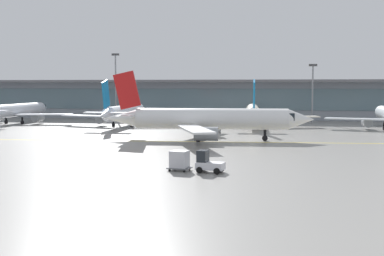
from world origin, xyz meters
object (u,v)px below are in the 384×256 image
object	(u,v)px
gate_airplane_1	(17,111)
taxiing_regional_jet	(209,119)
gate_airplane_2	(124,112)
apron_light_mast_1	(116,84)
baggage_tug	(208,163)
cargo_dolly_lead	(179,160)
gate_airplane_3	(253,113)
apron_light_mast_2	(313,90)

from	to	relation	value
gate_airplane_1	taxiing_regional_jet	size ratio (longest dim) A/B	0.89
gate_airplane_2	apron_light_mast_1	xyz separation A→B (m)	(-7.76, 18.31, 5.83)
baggage_tug	apron_light_mast_1	xyz separation A→B (m)	(-31.92, 69.64, 7.72)
baggage_tug	taxiing_regional_jet	bearing A→B (deg)	108.08
gate_airplane_1	baggage_tug	bearing A→B (deg)	-136.86
gate_airplane_2	cargo_dolly_lead	world-z (taller)	gate_airplane_2
gate_airplane_3	apron_light_mast_2	xyz separation A→B (m)	(12.38, 13.36, 4.36)
gate_airplane_3	apron_light_mast_1	xyz separation A→B (m)	(-33.44, 15.07, 5.83)
cargo_dolly_lead	apron_light_mast_2	distance (m)	69.72
baggage_tug	apron_light_mast_2	xyz separation A→B (m)	(13.90, 67.93, 6.26)
gate_airplane_2	cargo_dolly_lead	xyz separation A→B (m)	(21.31, -50.80, -1.74)
apron_light_mast_2	apron_light_mast_1	bearing A→B (deg)	177.87
gate_airplane_2	baggage_tug	bearing A→B (deg)	-155.01
gate_airplane_3	cargo_dolly_lead	world-z (taller)	gate_airplane_3
taxiing_regional_jet	cargo_dolly_lead	distance (m)	27.55
apron_light_mast_2	gate_airplane_3	bearing A→B (deg)	-132.82
taxiing_regional_jet	baggage_tug	world-z (taller)	taxiing_regional_jet
gate_airplane_3	baggage_tug	size ratio (longest dim) A/B	10.00
gate_airplane_1	apron_light_mast_2	distance (m)	64.81
gate_airplane_1	baggage_tug	world-z (taller)	gate_airplane_1
gate_airplane_2	gate_airplane_3	world-z (taller)	same
gate_airplane_1	cargo_dolly_lead	world-z (taller)	gate_airplane_1
cargo_dolly_lead	apron_light_mast_1	xyz separation A→B (m)	(-29.07, 69.11, 7.56)
baggage_tug	cargo_dolly_lead	bearing A→B (deg)	180.00
gate_airplane_3	gate_airplane_1	bearing A→B (deg)	86.23
gate_airplane_3	apron_light_mast_1	world-z (taller)	apron_light_mast_1
gate_airplane_1	apron_light_mast_2	bearing A→B (deg)	-77.15
gate_airplane_1	apron_light_mast_2	size ratio (longest dim) A/B	2.17
gate_airplane_2	apron_light_mast_1	world-z (taller)	apron_light_mast_1
taxiing_regional_jet	apron_light_mast_2	distance (m)	43.85
gate_airplane_3	gate_airplane_2	bearing A→B (deg)	93.61
taxiing_regional_jet	cargo_dolly_lead	bearing A→B (deg)	-92.45
gate_airplane_1	gate_airplane_2	world-z (taller)	same
gate_airplane_3	cargo_dolly_lead	distance (m)	54.25
gate_airplane_3	taxiing_regional_jet	world-z (taller)	taxiing_regional_jet
gate_airplane_1	taxiing_regional_jet	world-z (taller)	taxiing_regional_jet
apron_light_mast_2	gate_airplane_2	bearing A→B (deg)	-156.43
apron_light_mast_1	cargo_dolly_lead	bearing A→B (deg)	-67.19
taxiing_regional_jet	apron_light_mast_1	bearing A→B (deg)	119.77
gate_airplane_2	gate_airplane_3	bearing A→B (deg)	-83.01
baggage_tug	apron_light_mast_2	bearing A→B (deg)	88.91
cargo_dolly_lead	apron_light_mast_1	world-z (taller)	apron_light_mast_1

